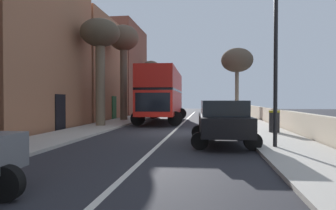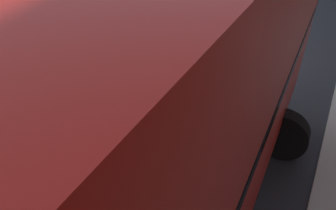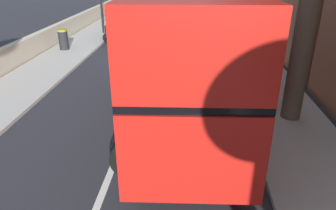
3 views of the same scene
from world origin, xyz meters
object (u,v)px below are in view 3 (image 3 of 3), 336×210
double_decker_bus (187,42)px  parked_car_grey_left_0 (199,8)px  litter_bin_right (63,39)px  parked_car_black_right_1 (125,23)px

double_decker_bus → parked_car_grey_left_0: (-0.80, -19.69, -1.37)m
double_decker_bus → litter_bin_right: 10.40m
parked_car_grey_left_0 → litter_bin_right: bearing=57.4°
double_decker_bus → litter_bin_right: (7.00, -7.51, -1.67)m
double_decker_bus → parked_car_black_right_1: (4.20, -11.28, -1.36)m
parked_car_black_right_1 → parked_car_grey_left_0: bearing=-120.7°
parked_car_grey_left_0 → litter_bin_right: 14.47m
double_decker_bus → parked_car_grey_left_0: bearing=-92.3°
parked_car_black_right_1 → double_decker_bus: bearing=110.4°
double_decker_bus → parked_car_grey_left_0: double_decker_bus is taller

